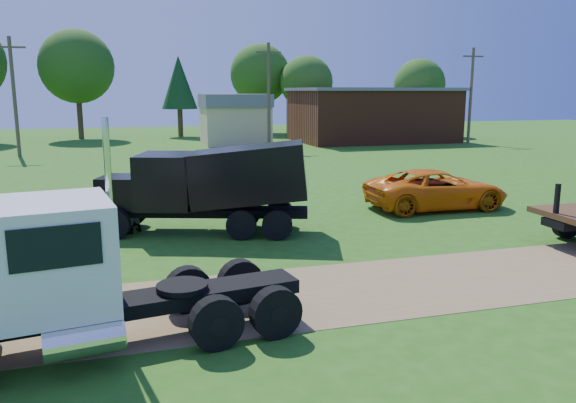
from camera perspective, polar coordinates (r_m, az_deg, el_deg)
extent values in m
plane|color=#265512|center=(14.83, 9.69, -8.51)|extent=(140.00, 140.00, 0.00)
cube|color=brown|center=(14.82, 9.69, -8.49)|extent=(120.00, 4.20, 0.01)
cube|color=black|center=(11.73, -16.24, -10.15)|extent=(7.31, 2.01, 0.29)
cylinder|color=black|center=(11.20, -7.29, -12.15)|extent=(1.10, 0.50, 1.06)
cylinder|color=black|center=(11.20, -7.29, -12.15)|extent=(0.42, 0.41, 0.37)
cylinder|color=black|center=(13.06, -10.13, -8.80)|extent=(1.10, 0.50, 1.06)
cylinder|color=black|center=(13.06, -10.13, -8.80)|extent=(0.42, 0.41, 0.37)
cylinder|color=black|center=(11.61, -1.26, -11.20)|extent=(1.10, 0.50, 1.06)
cylinder|color=black|center=(11.61, -1.26, -11.20)|extent=(0.42, 0.41, 0.37)
cylinder|color=black|center=(13.41, -4.88, -8.12)|extent=(1.10, 0.50, 1.06)
cylinder|color=black|center=(13.41, -4.88, -8.12)|extent=(0.42, 0.41, 0.37)
cube|color=silver|center=(11.26, -22.67, -4.99)|extent=(2.36, 2.60, 2.03)
cube|color=black|center=(10.02, -22.52, -4.33)|extent=(1.44, 0.26, 0.73)
cube|color=black|center=(12.30, -23.09, -1.62)|extent=(1.44, 0.26, 0.73)
cylinder|color=silver|center=(10.66, -19.97, -13.16)|extent=(1.43, 0.78, 0.58)
cylinder|color=silver|center=(11.80, -17.49, -2.71)|extent=(0.15, 0.15, 4.45)
cylinder|color=black|center=(11.87, -10.70, -8.50)|extent=(1.21, 1.21, 0.12)
cube|color=black|center=(20.14, -8.71, -1.03)|extent=(7.40, 3.19, 0.28)
cylinder|color=black|center=(19.96, -17.14, -2.20)|extent=(1.08, 0.63, 1.03)
cylinder|color=black|center=(19.96, -17.14, -2.20)|extent=(0.45, 0.44, 0.36)
cylinder|color=black|center=(21.78, -15.51, -1.02)|extent=(1.08, 0.63, 1.03)
cylinder|color=black|center=(21.78, -15.51, -1.02)|extent=(0.45, 0.44, 0.36)
cylinder|color=black|center=(19.03, -4.77, -2.37)|extent=(1.08, 0.63, 1.03)
cylinder|color=black|center=(19.03, -4.77, -2.37)|extent=(0.45, 0.44, 0.36)
cylinder|color=black|center=(20.93, -4.18, -1.12)|extent=(1.08, 0.63, 1.03)
cylinder|color=black|center=(20.93, -4.18, -1.12)|extent=(0.45, 0.44, 0.36)
cylinder|color=black|center=(18.93, -1.11, -2.40)|extent=(1.08, 0.63, 1.03)
cylinder|color=black|center=(18.93, -1.11, -2.40)|extent=(0.45, 0.44, 0.36)
cylinder|color=black|center=(20.84, -0.86, -1.14)|extent=(1.08, 0.63, 1.03)
cylinder|color=black|center=(20.84, -0.86, -1.14)|extent=(0.45, 0.44, 0.36)
cube|color=black|center=(20.66, -16.18, 0.94)|extent=(2.09, 2.03, 1.12)
cube|color=silver|center=(20.94, -18.37, 0.82)|extent=(0.50, 1.36, 0.93)
cube|color=black|center=(20.19, -12.20, 2.12)|extent=(2.47, 2.71, 1.87)
cube|color=black|center=(20.36, -14.75, 3.27)|extent=(0.62, 1.79, 0.75)
cube|color=black|center=(19.67, -3.99, 2.80)|extent=(4.59, 3.40, 2.27)
imported|color=orange|center=(24.75, 14.85, 1.21)|extent=(6.08, 2.86, 1.68)
cylinder|color=black|center=(21.43, 26.47, -1.98)|extent=(1.04, 0.33, 1.03)
cube|color=black|center=(19.50, 25.65, 0.13)|extent=(0.13, 0.13, 1.03)
imported|color=#999999|center=(20.52, -15.93, -0.49)|extent=(1.18, 1.17, 1.93)
cube|color=brown|center=(57.88, 8.49, 8.58)|extent=(15.00, 10.00, 5.00)
cube|color=slate|center=(57.83, 8.56, 11.21)|extent=(15.40, 10.40, 0.30)
cube|color=tan|center=(53.59, -5.39, 7.71)|extent=(6.00, 5.00, 3.60)
cube|color=slate|center=(53.50, -5.43, 10.17)|extent=(6.20, 5.40, 1.20)
cylinder|color=#4E432C|center=(48.13, -26.04, 9.49)|extent=(0.28, 0.28, 9.00)
cube|color=#4E432C|center=(48.24, -26.42, 13.87)|extent=(2.20, 0.14, 0.14)
cylinder|color=#4E432C|center=(49.06, -1.97, 10.60)|extent=(0.28, 0.28, 9.00)
cube|color=#4E432C|center=(49.17, -1.99, 14.92)|extent=(2.20, 0.14, 0.14)
cylinder|color=#4E432C|center=(57.42, 18.07, 10.14)|extent=(0.28, 0.28, 9.00)
cube|color=#4E432C|center=(57.51, 18.30, 13.83)|extent=(2.20, 0.14, 0.14)
cylinder|color=#3B2A18|center=(63.74, -20.35, 7.81)|extent=(0.56, 0.56, 4.04)
sphere|color=#1A4310|center=(63.72, -20.69, 12.72)|extent=(7.61, 7.61, 7.61)
cylinder|color=#3B2A18|center=(63.94, -10.88, 7.88)|extent=(0.56, 0.56, 3.09)
cone|color=#103819|center=(63.85, -11.02, 11.80)|extent=(3.89, 3.89, 5.75)
cylinder|color=#3B2A18|center=(68.83, -2.84, 8.56)|extent=(0.56, 0.56, 3.77)
sphere|color=#1A4310|center=(68.79, -2.88, 12.82)|extent=(7.11, 7.11, 7.11)
cylinder|color=#3B2A18|center=(66.26, 1.86, 8.24)|extent=(0.56, 0.56, 3.23)
sphere|color=#1A4310|center=(66.19, 1.88, 12.02)|extent=(6.08, 6.08, 6.08)
cylinder|color=#3B2A18|center=(66.63, 13.04, 7.91)|extent=(0.56, 0.56, 3.07)
sphere|color=#1A4310|center=(66.54, 13.19, 11.49)|extent=(5.79, 5.79, 5.79)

